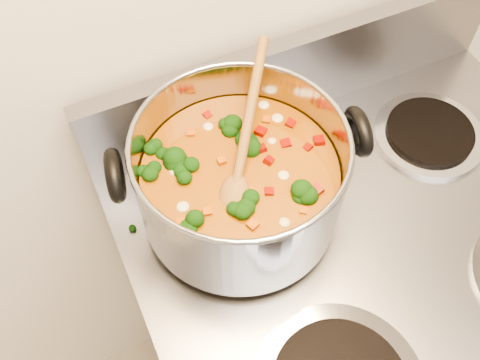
# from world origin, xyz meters

# --- Properties ---
(electric_range) EXTENTS (0.75, 0.68, 1.08)m
(electric_range) POSITION_xyz_m (-0.07, 1.16, 0.47)
(electric_range) COLOR gray
(electric_range) RESTS_ON ground
(stockpot) EXTENTS (0.36, 0.30, 0.18)m
(stockpot) POSITION_xyz_m (-0.25, 1.31, 1.01)
(stockpot) COLOR #9B9BA3
(stockpot) RESTS_ON electric_range
(wooden_spoon) EXTENTS (0.18, 0.23, 0.11)m
(wooden_spoon) POSITION_xyz_m (-0.24, 1.32, 1.05)
(wooden_spoon) COLOR brown
(wooden_spoon) RESTS_ON stockpot
(cooktop_crumbs) EXTENTS (0.17, 0.17, 0.01)m
(cooktop_crumbs) POSITION_xyz_m (-0.32, 1.13, 0.92)
(cooktop_crumbs) COLOR black
(cooktop_crumbs) RESTS_ON electric_range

